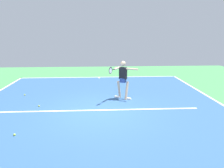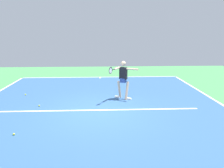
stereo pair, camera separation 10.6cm
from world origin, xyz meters
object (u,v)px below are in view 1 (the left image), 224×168
at_px(tennis_player, 123,77).
at_px(tennis_ball_near_player, 39,106).
at_px(tennis_ball_near_service_line, 25,95).
at_px(tennis_ball_far_corner, 14,135).

distance_m(tennis_player, tennis_ball_near_player, 3.82).
xyz_separation_m(tennis_player, tennis_ball_near_player, (3.58, 0.90, -0.98)).
bearing_deg(tennis_ball_near_player, tennis_ball_near_service_line, -55.95).
relative_size(tennis_ball_near_player, tennis_ball_near_service_line, 1.00).
relative_size(tennis_ball_far_corner, tennis_ball_near_service_line, 1.00).
distance_m(tennis_ball_near_player, tennis_ball_near_service_line, 2.04).
bearing_deg(tennis_player, tennis_ball_near_service_line, 21.20).
bearing_deg(tennis_ball_far_corner, tennis_ball_near_service_line, -75.39).
height_order(tennis_player, tennis_ball_near_service_line, tennis_player).
height_order(tennis_ball_near_player, tennis_ball_near_service_line, same).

